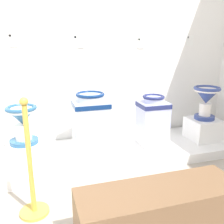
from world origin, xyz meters
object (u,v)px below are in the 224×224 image
object	(u,v)px
plinth_block_pale_glazed	(91,142)
info_placard_first	(13,40)
info_placard_second	(79,41)
plinth_block_tall_cobalt	(203,129)
info_placard_third	(141,43)
info_placard_fourth	(190,40)
antique_toilet_pale_glazed	(91,113)
plinth_block_rightmost	(152,135)
antique_toilet_tall_cobalt	(206,98)
antique_toilet_squat_floral	(22,120)
plinth_block_squat_floral	(25,151)
stanchion_post_near_left	(31,179)
antique_toilet_rightmost	(153,111)
museum_bench	(159,215)

from	to	relation	value
plinth_block_pale_glazed	info_placard_first	size ratio (longest dim) A/B	2.71
info_placard_second	plinth_block_tall_cobalt	bearing A→B (deg)	-18.86
info_placard_third	info_placard_fourth	distance (m)	0.72
antique_toilet_pale_glazed	plinth_block_tall_cobalt	bearing A→B (deg)	-2.87
plinth_block_pale_glazed	plinth_block_rightmost	xyz separation A→B (m)	(0.75, -0.04, 0.02)
plinth_block_pale_glazed	antique_toilet_tall_cobalt	bearing A→B (deg)	-2.87
plinth_block_rightmost	plinth_block_tall_cobalt	bearing A→B (deg)	-2.33
antique_toilet_squat_floral	info_placard_second	world-z (taller)	info_placard_second
info_placard_fourth	plinth_block_rightmost	bearing A→B (deg)	-147.28
info_placard_third	plinth_block_tall_cobalt	bearing A→B (deg)	-36.79
plinth_block_squat_floral	info_placard_first	size ratio (longest dim) A/B	2.58
plinth_block_rightmost	antique_toilet_pale_glazed	bearing A→B (deg)	176.62
stanchion_post_near_left	antique_toilet_rightmost	bearing A→B (deg)	29.03
plinth_block_rightmost	info_placard_first	bearing A→B (deg)	162.41
antique_toilet_tall_cobalt	info_placard_third	bearing A→B (deg)	143.21
plinth_block_tall_cobalt	museum_bench	distance (m)	1.82
info_placard_first	info_placard_second	distance (m)	0.74
plinth_block_rightmost	info_placard_fourth	world-z (taller)	info_placard_fourth
info_placard_second	antique_toilet_tall_cobalt	bearing A→B (deg)	-18.86
plinth_block_rightmost	info_placard_fourth	xyz separation A→B (m)	(0.75, 0.48, 1.12)
info_placard_fourth	stanchion_post_near_left	xyz separation A→B (m)	(-2.14, -1.26, -1.05)
antique_toilet_squat_floral	antique_toilet_pale_glazed	world-z (taller)	antique_toilet_pale_glazed
plinth_block_squat_floral	antique_toilet_pale_glazed	world-z (taller)	antique_toilet_pale_glazed
antique_toilet_pale_glazed	antique_toilet_tall_cobalt	size ratio (longest dim) A/B	1.17
plinth_block_pale_glazed	museum_bench	world-z (taller)	museum_bench
antique_toilet_rightmost	info_placard_fourth	bearing A→B (deg)	32.72
info_placard_third	stanchion_post_near_left	bearing A→B (deg)	-138.65
plinth_block_squat_floral	plinth_block_pale_glazed	world-z (taller)	plinth_block_pale_glazed
plinth_block_squat_floral	museum_bench	xyz separation A→B (m)	(0.90, -1.35, 0.00)
antique_toilet_tall_cobalt	museum_bench	bearing A→B (deg)	-135.06
stanchion_post_near_left	plinth_block_squat_floral	bearing A→B (deg)	95.64
plinth_block_squat_floral	antique_toilet_rightmost	world-z (taller)	antique_toilet_rightmost
antique_toilet_squat_floral	info_placard_first	distance (m)	0.92
antique_toilet_rightmost	info_placard_first	xyz separation A→B (m)	(-1.52, 0.48, 0.82)
plinth_block_pale_glazed	info_placard_fourth	xyz separation A→B (m)	(1.50, 0.44, 1.14)
plinth_block_rightmost	antique_toilet_rightmost	distance (m)	0.31
info_placard_first	info_placard_fourth	world-z (taller)	info_placard_first
antique_toilet_rightmost	antique_toilet_tall_cobalt	distance (m)	0.72
info_placard_first	antique_toilet_rightmost	bearing A→B (deg)	-17.59
plinth_block_rightmost	stanchion_post_near_left	xyz separation A→B (m)	(-1.40, -0.77, 0.07)
antique_toilet_squat_floral	antique_toilet_pale_glazed	bearing A→B (deg)	0.38
plinth_block_squat_floral	plinth_block_tall_cobalt	bearing A→B (deg)	-1.79
plinth_block_rightmost	antique_toilet_rightmost	size ratio (longest dim) A/B	0.93
plinth_block_tall_cobalt	plinth_block_rightmost	bearing A→B (deg)	177.67
antique_toilet_tall_cobalt	plinth_block_rightmost	bearing A→B (deg)	177.67
plinth_block_tall_cobalt	stanchion_post_near_left	distance (m)	2.24
antique_toilet_tall_cobalt	info_placard_fourth	world-z (taller)	info_placard_fourth
info_placard_third	info_placard_first	bearing A→B (deg)	-180.00
plinth_block_rightmost	info_placard_fourth	size ratio (longest dim) A/B	2.64
info_placard_second	info_placard_third	bearing A→B (deg)	-0.00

